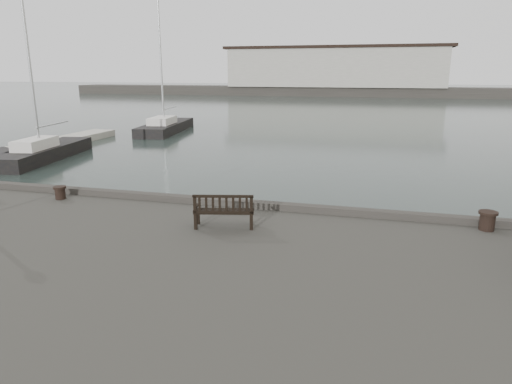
# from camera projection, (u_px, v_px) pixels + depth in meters

# --- Properties ---
(ground) EXTENTS (400.00, 400.00, 0.00)m
(ground) POSITION_uv_depth(u_px,v_px,m) (283.00, 261.00, 12.94)
(ground) COLOR black
(ground) RESTS_ON ground
(breakwater) EXTENTS (140.00, 9.50, 12.20)m
(breakwater) POSITION_uv_depth(u_px,v_px,m) (350.00, 76.00, 98.85)
(breakwater) COLOR #383530
(breakwater) RESTS_ON ground
(bench) EXTENTS (1.50, 0.82, 0.82)m
(bench) POSITION_uv_depth(u_px,v_px,m) (224.00, 217.00, 10.94)
(bench) COLOR black
(bench) RESTS_ON quay
(bollard_left) EXTENTS (0.41, 0.41, 0.38)m
(bollard_left) POSITION_uv_depth(u_px,v_px,m) (60.00, 193.00, 13.39)
(bollard_left) COLOR black
(bollard_left) RESTS_ON quay
(bollard_right) EXTENTS (0.53, 0.53, 0.46)m
(bollard_right) POSITION_uv_depth(u_px,v_px,m) (487.00, 221.00, 10.75)
(bollard_right) COLOR black
(bollard_right) RESTS_ON quay
(yacht_c) EXTENTS (3.46, 8.77, 11.66)m
(yacht_c) POSITION_uv_depth(u_px,v_px,m) (45.00, 156.00, 27.80)
(yacht_c) COLOR black
(yacht_c) RESTS_ON ground
(yacht_d) EXTENTS (3.97, 9.91, 12.10)m
(yacht_d) POSITION_uv_depth(u_px,v_px,m) (166.00, 129.00, 40.66)
(yacht_d) COLOR black
(yacht_d) RESTS_ON ground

